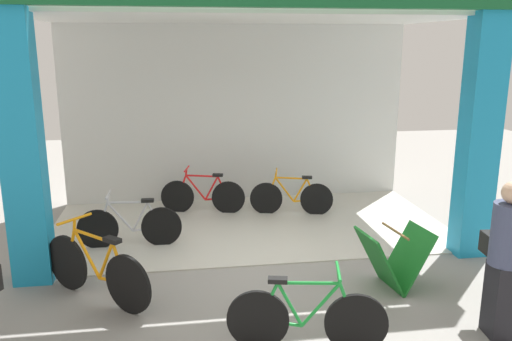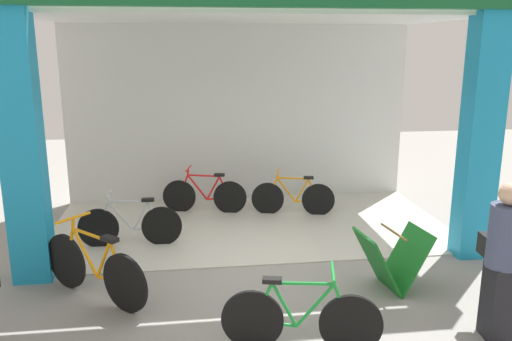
# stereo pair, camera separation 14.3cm
# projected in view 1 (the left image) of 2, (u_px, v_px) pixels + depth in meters

# --- Properties ---
(ground_plane) EXTENTS (20.92, 20.92, 0.00)m
(ground_plane) POSITION_uv_depth(u_px,v_px,m) (265.00, 266.00, 7.13)
(ground_plane) COLOR gray
(ground_plane) RESTS_ON ground
(shop_facade) EXTENTS (6.66, 3.60, 4.17)m
(shop_facade) POSITION_uv_depth(u_px,v_px,m) (247.00, 91.00, 8.26)
(shop_facade) COLOR beige
(shop_facade) RESTS_ON ground
(bicycle_inside_0) EXTENTS (1.45, 0.44, 0.81)m
(bicycle_inside_0) POSITION_uv_depth(u_px,v_px,m) (292.00, 197.00, 9.19)
(bicycle_inside_0) COLOR black
(bicycle_inside_0) RESTS_ON ground
(bicycle_inside_1) EXTENTS (1.49, 0.44, 0.83)m
(bicycle_inside_1) POSITION_uv_depth(u_px,v_px,m) (203.00, 195.00, 9.27)
(bicycle_inside_1) COLOR black
(bicycle_inside_1) RESTS_ON ground
(bicycle_inside_2) EXTENTS (1.53, 0.42, 0.84)m
(bicycle_inside_2) POSITION_uv_depth(u_px,v_px,m) (130.00, 226.00, 7.71)
(bicycle_inside_2) COLOR black
(bicycle_inside_2) RESTS_ON ground
(bicycle_parked_0) EXTENTS (1.55, 0.48, 0.87)m
(bicycle_parked_0) POSITION_uv_depth(u_px,v_px,m) (306.00, 318.00, 5.08)
(bicycle_parked_0) COLOR black
(bicycle_parked_0) RESTS_ON ground
(bicycle_parked_1) EXTENTS (1.33, 1.22, 0.97)m
(bicycle_parked_1) POSITION_uv_depth(u_px,v_px,m) (96.00, 270.00, 6.08)
(bicycle_parked_1) COLOR black
(bicycle_parked_1) RESTS_ON ground
(sandwich_board_sign) EXTENTS (0.89, 0.70, 0.77)m
(sandwich_board_sign) POSITION_uv_depth(u_px,v_px,m) (393.00, 259.00, 6.41)
(sandwich_board_sign) COLOR #197226
(sandwich_board_sign) RESTS_ON ground
(pedestrian_0) EXTENTS (0.37, 0.63, 1.66)m
(pedestrian_0) POSITION_uv_depth(u_px,v_px,m) (505.00, 257.00, 5.25)
(pedestrian_0) COLOR black
(pedestrian_0) RESTS_ON ground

